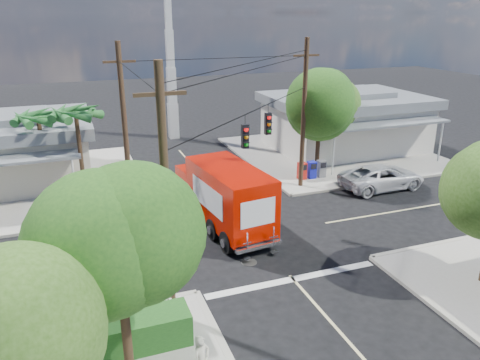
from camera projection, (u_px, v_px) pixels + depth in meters
ground at (254, 235)px, 22.93m from camera, size 120.00×120.00×0.00m
sidewalk_ne at (332, 153)px, 36.05m from camera, size 14.12×14.12×0.14m
sidewalk_nw at (26, 187)px, 28.98m from camera, size 14.12×14.12×0.14m
road_markings at (266, 248)px, 21.63m from camera, size 32.00×32.00×0.01m
building_ne at (345, 120)px, 36.78m from camera, size 11.80×10.20×4.50m
building_nw at (3, 149)px, 29.28m from camera, size 10.80×10.20×4.30m
radio_tower at (171, 72)px, 38.85m from camera, size 0.80×0.80×17.00m
tree_sw_front at (119, 248)px, 12.53m from camera, size 3.88×3.78×6.03m
tree_sw_back at (11, 341)px, 9.66m from camera, size 3.56×3.42×5.41m
tree_ne_front at (321, 105)px, 29.63m from camera, size 4.21×4.14×6.66m
tree_ne_back at (337, 105)px, 32.62m from camera, size 3.77×3.66×5.82m
palm_nw_front at (76, 115)px, 25.41m from camera, size 3.01×3.08×5.59m
palm_nw_back at (38, 119)px, 26.21m from camera, size 3.01×3.08×5.19m
utility_poles at (212, 138)px, 22.25m from camera, size 12.00×10.68×9.00m
picket_fence at (96, 326)px, 15.22m from camera, size 5.94×0.06×1.00m
hedge_sw at (91, 342)px, 14.44m from camera, size 6.20×1.20×1.10m
vending_boxes at (312, 170)px, 30.29m from camera, size 1.90×0.50×1.10m
delivery_truck at (224, 195)px, 23.32m from camera, size 3.29×7.90×3.33m
parked_car at (382, 177)px, 28.82m from camera, size 5.42×2.62×1.49m
pedestrian at (202, 360)px, 13.35m from camera, size 0.68×0.61×1.57m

